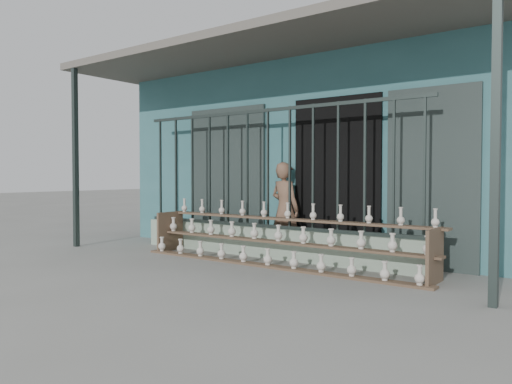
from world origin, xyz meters
The scene contains 6 objects.
ground centered at (0.00, 0.00, 0.00)m, with size 60.00×60.00×0.00m, color slate.
workshop_building centered at (0.00, 4.23, 1.62)m, with size 7.40×6.60×3.21m.
parapet_wall centered at (0.00, 1.30, 0.23)m, with size 5.00×0.20×0.45m, color #8FA68E.
security_fence centered at (0.00, 1.30, 1.35)m, with size 5.00×0.04×1.80m.
shelf_rack centered at (0.46, 0.89, 0.36)m, with size 4.50×0.68×0.85m.
elderly_woman centered at (0.09, 1.63, 0.72)m, with size 0.53×0.35×1.45m, color brown.
Camera 1 is at (4.33, -4.84, 1.25)m, focal length 35.00 mm.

